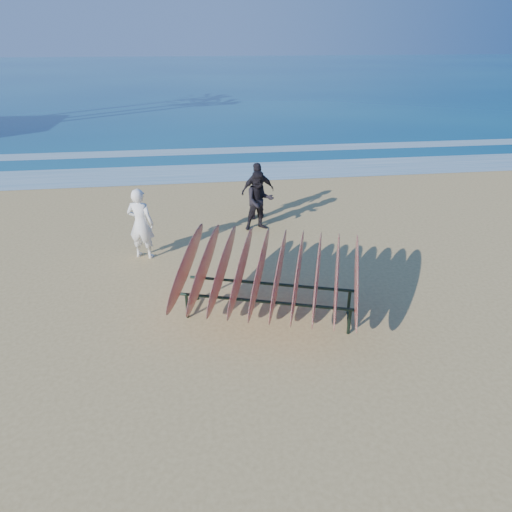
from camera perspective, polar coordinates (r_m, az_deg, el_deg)
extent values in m
plane|color=tan|center=(8.53, 0.73, -8.10)|extent=(120.00, 120.00, 0.00)
plane|color=navy|center=(62.16, -7.23, 21.65)|extent=(160.00, 160.00, 0.00)
plane|color=white|center=(17.66, -4.07, 10.41)|extent=(160.00, 160.00, 0.00)
plane|color=white|center=(21.05, -4.76, 12.98)|extent=(160.00, 160.00, 0.00)
cylinder|color=black|center=(8.59, -8.62, -6.19)|extent=(0.06, 0.06, 0.50)
cylinder|color=black|center=(8.23, 11.58, -8.04)|extent=(0.06, 0.06, 0.50)
cylinder|color=black|center=(9.11, -7.38, -4.05)|extent=(0.06, 0.06, 0.50)
cylinder|color=black|center=(8.78, 11.54, -5.68)|extent=(0.06, 0.06, 0.50)
cylinder|color=black|center=(8.15, 1.26, -5.74)|extent=(3.07, 1.02, 0.06)
cylinder|color=black|center=(8.70, 1.92, -3.50)|extent=(3.07, 1.02, 0.06)
cylinder|color=black|center=(8.94, -7.91, -6.02)|extent=(0.24, 0.63, 0.04)
cylinder|color=black|center=(8.60, 11.46, -7.77)|extent=(0.24, 0.63, 0.04)
ellipsoid|color=maroon|center=(8.54, -8.71, -1.10)|extent=(0.81, 2.39, 1.14)
ellipsoid|color=maroon|center=(8.44, -6.49, -1.29)|extent=(0.81, 2.39, 1.14)
ellipsoid|color=maroon|center=(8.36, -4.21, -1.48)|extent=(0.81, 2.39, 1.14)
ellipsoid|color=maroon|center=(8.28, -1.90, -1.68)|extent=(0.81, 2.39, 1.14)
ellipsoid|color=maroon|center=(8.23, 0.45, -1.87)|extent=(0.81, 2.39, 1.14)
ellipsoid|color=maroon|center=(8.19, 2.83, -2.06)|extent=(0.81, 2.39, 1.14)
ellipsoid|color=maroon|center=(8.16, 5.23, -2.26)|extent=(0.81, 2.39, 1.14)
ellipsoid|color=maroon|center=(8.14, 7.65, -2.44)|extent=(0.81, 2.39, 1.14)
ellipsoid|color=maroon|center=(8.15, 10.07, -2.63)|extent=(0.81, 2.39, 1.14)
ellipsoid|color=maroon|center=(8.16, 12.48, -2.81)|extent=(0.81, 2.39, 1.14)
imported|color=white|center=(10.84, -14.20, 3.93)|extent=(0.71, 0.58, 1.68)
imported|color=black|center=(12.10, 0.42, 6.89)|extent=(0.85, 0.70, 1.60)
imported|color=black|center=(12.88, 0.22, 8.11)|extent=(1.00, 0.58, 1.61)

